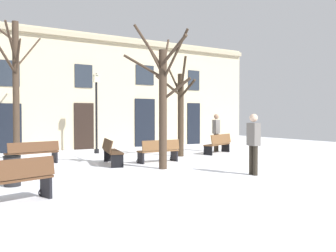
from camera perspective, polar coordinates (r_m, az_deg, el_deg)
ground_plane at (r=12.76m, az=3.36°, el=-6.14°), size 28.82×28.82×0.00m
building_facade at (r=19.45m, az=-9.14°, el=5.64°), size 18.01×0.60×6.10m
tree_near_facade at (r=11.32m, az=-0.86°, el=4.44°), size 1.64×2.22×4.68m
tree_foreground at (r=15.14m, az=-23.71°, el=6.53°), size 2.50×2.71×5.63m
tree_left_of_center at (r=14.90m, az=2.02°, el=2.80°), size 1.49×2.13×4.12m
streetlamp at (r=16.51m, az=-11.61°, el=3.50°), size 0.30×0.30×3.72m
litter_bin at (r=9.44m, az=-24.10°, el=-6.67°), size 0.42×0.42×0.75m
bench_by_litter_bin at (r=12.60m, az=-9.23°, el=-4.09°), size 0.87×1.91×0.91m
bench_back_to_back_left at (r=12.98m, az=-1.52°, el=-4.10°), size 1.61×0.55×0.85m
bench_near_center_tree at (r=16.23m, az=8.24°, el=-2.87°), size 1.93×1.24×0.90m
bench_facing_shops at (r=13.24m, az=-21.24°, el=-4.08°), size 1.87×0.83×0.83m
bench_near_lamp at (r=7.42m, az=-25.06°, el=-8.13°), size 1.93×1.02×0.90m
person_strolling at (r=17.13m, az=7.88°, el=-0.73°), size 0.43×0.33×1.82m
person_near_bench at (r=10.48m, az=13.78°, el=-2.35°), size 0.26×0.40×1.79m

